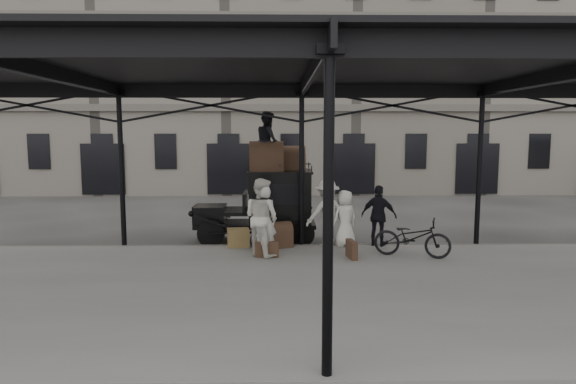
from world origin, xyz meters
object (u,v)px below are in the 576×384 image
at_px(porter_official, 379,216).
at_px(steamer_trunk_platform, 277,237).
at_px(porter_left, 264,221).
at_px(taxi, 269,203).
at_px(steamer_trunk_roof_near, 266,159).
at_px(bicycle, 412,237).

distance_m(porter_official, steamer_trunk_platform, 2.91).
height_order(porter_left, steamer_trunk_platform, porter_left).
bearing_deg(taxi, steamer_trunk_platform, -80.72).
relative_size(taxi, steamer_trunk_roof_near, 3.68).
height_order(taxi, steamer_trunk_roof_near, steamer_trunk_roof_near).
relative_size(porter_left, steamer_trunk_platform, 2.27).
bearing_deg(porter_left, taxi, -102.28).
distance_m(taxi, bicycle, 4.48).
height_order(taxi, steamer_trunk_platform, taxi).
relative_size(bicycle, steamer_trunk_roof_near, 1.94).
distance_m(taxi, steamer_trunk_roof_near, 1.37).
xyz_separation_m(taxi, steamer_trunk_platform, (0.22, -1.35, -0.76)).
bearing_deg(steamer_trunk_platform, steamer_trunk_roof_near, 84.06).
distance_m(porter_left, steamer_trunk_roof_near, 2.55).
bearing_deg(porter_official, steamer_trunk_roof_near, 8.38).
relative_size(taxi, porter_official, 2.14).
distance_m(porter_left, steamer_trunk_platform, 1.20).
xyz_separation_m(porter_left, steamer_trunk_platform, (0.33, 0.98, -0.62)).
xyz_separation_m(taxi, porter_official, (3.07, -1.23, -0.20)).
xyz_separation_m(porter_left, steamer_trunk_roof_near, (0.02, 2.08, 1.48)).
distance_m(porter_left, bicycle, 3.82).
bearing_deg(porter_official, porter_left, 44.69).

